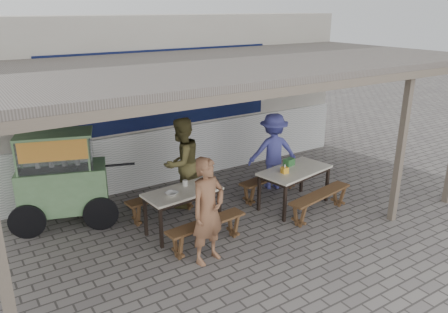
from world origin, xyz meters
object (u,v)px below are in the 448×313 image
(patron_right_table, at_px, (273,151))
(donation_box, at_px, (289,162))
(patron_wall_side, at_px, (182,163))
(bench_right_street, at_px, (320,199))
(bench_right_wall, at_px, (270,181))
(condiment_jar, at_px, (185,183))
(vendor_cart, at_px, (61,176))
(bench_left_wall, at_px, (163,200))
(bench_left_street, at_px, (207,228))
(condiment_bowl, at_px, (172,194))
(tissue_box, at_px, (285,170))
(patron_street_side, at_px, (208,211))
(table_left, at_px, (183,195))
(table_right, at_px, (295,173))

(patron_right_table, bearing_deg, donation_box, 98.10)
(patron_wall_side, bearing_deg, bench_right_street, 116.94)
(bench_right_wall, xyz_separation_m, condiment_jar, (-2.02, -0.17, 0.46))
(bench_right_wall, height_order, condiment_jar, condiment_jar)
(vendor_cart, bearing_deg, bench_left_wall, -5.76)
(patron_wall_side, relative_size, condiment_jar, 17.73)
(bench_right_wall, xyz_separation_m, patron_wall_side, (-1.68, 0.59, 0.53))
(bench_left_street, height_order, condiment_bowl, condiment_bowl)
(bench_left_wall, height_order, condiment_bowl, condiment_bowl)
(bench_right_street, bearing_deg, bench_right_wall, 90.00)
(bench_left_wall, distance_m, bench_right_street, 2.87)
(condiment_bowl, bearing_deg, bench_right_wall, 9.57)
(bench_left_wall, distance_m, tissue_box, 2.30)
(bench_right_wall, relative_size, patron_wall_side, 0.89)
(patron_street_side, bearing_deg, condiment_jar, 65.07)
(vendor_cart, bearing_deg, table_left, -21.99)
(tissue_box, distance_m, condiment_jar, 1.88)
(table_right, xyz_separation_m, patron_street_side, (-2.37, -0.76, 0.15))
(vendor_cart, xyz_separation_m, donation_box, (3.92, -1.40, -0.09))
(patron_street_side, distance_m, donation_box, 2.61)
(bench_right_street, bearing_deg, table_right, 90.00)
(bench_right_street, relative_size, patron_right_table, 0.96)
(table_left, relative_size, bench_left_street, 0.95)
(bench_right_wall, height_order, donation_box, donation_box)
(bench_left_wall, height_order, table_right, table_right)
(bench_left_street, height_order, vendor_cart, vendor_cart)
(condiment_jar, bearing_deg, tissue_box, -14.37)
(bench_left_wall, relative_size, condiment_jar, 14.26)
(condiment_bowl, bearing_deg, vendor_cart, 134.07)
(vendor_cart, xyz_separation_m, condiment_bowl, (1.39, -1.43, -0.14))
(table_left, xyz_separation_m, patron_right_table, (2.50, 0.69, 0.14))
(bench_left_street, relative_size, bench_right_street, 0.91)
(donation_box, relative_size, condiment_bowl, 1.01)
(table_right, bearing_deg, condiment_jar, 158.61)
(bench_right_street, xyz_separation_m, vendor_cart, (-3.98, 2.22, 0.57))
(donation_box, bearing_deg, table_left, 179.26)
(table_right, bearing_deg, condiment_bowl, 165.51)
(tissue_box, bearing_deg, vendor_cart, 155.02)
(bench_left_wall, bearing_deg, donation_box, -21.65)
(patron_wall_side, distance_m, condiment_bowl, 1.22)
(patron_wall_side, relative_size, donation_box, 8.61)
(patron_right_table, bearing_deg, bench_left_street, 51.98)
(condiment_jar, bearing_deg, patron_right_table, 12.48)
(vendor_cart, distance_m, condiment_bowl, 2.00)
(bench_right_street, distance_m, tissue_box, 0.83)
(patron_wall_side, xyz_separation_m, patron_right_table, (2.02, -0.23, -0.07))
(table_right, distance_m, donation_box, 0.27)
(condiment_jar, distance_m, condiment_bowl, 0.44)
(bench_right_wall, relative_size, patron_street_side, 0.94)
(condiment_bowl, bearing_deg, bench_right_street, -16.86)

